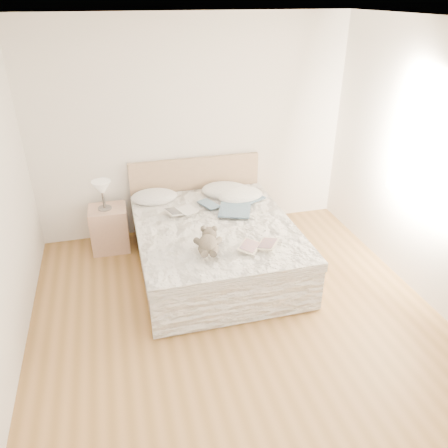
# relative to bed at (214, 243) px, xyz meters

# --- Properties ---
(floor) EXTENTS (4.00, 4.50, 0.00)m
(floor) POSITION_rel_bed_xyz_m (0.00, -1.19, -0.31)
(floor) COLOR brown
(floor) RESTS_ON ground
(ceiling) EXTENTS (4.00, 4.50, 0.00)m
(ceiling) POSITION_rel_bed_xyz_m (0.00, -1.19, 2.39)
(ceiling) COLOR silver
(ceiling) RESTS_ON ground
(wall_back) EXTENTS (4.00, 0.02, 2.70)m
(wall_back) POSITION_rel_bed_xyz_m (0.00, 1.06, 1.04)
(wall_back) COLOR white
(wall_back) RESTS_ON ground
(window) EXTENTS (0.02, 1.30, 1.10)m
(window) POSITION_rel_bed_xyz_m (1.99, -0.89, 1.14)
(window) COLOR white
(window) RESTS_ON wall_right
(bed) EXTENTS (1.72, 2.14, 1.00)m
(bed) POSITION_rel_bed_xyz_m (0.00, 0.00, 0.00)
(bed) COLOR tan
(bed) RESTS_ON floor
(nightstand) EXTENTS (0.46, 0.41, 0.56)m
(nightstand) POSITION_rel_bed_xyz_m (-1.16, 0.72, -0.03)
(nightstand) COLOR tan
(nightstand) RESTS_ON floor
(table_lamp) EXTENTS (0.29, 0.29, 0.36)m
(table_lamp) POSITION_rel_bed_xyz_m (-1.18, 0.71, 0.51)
(table_lamp) COLOR #534D48
(table_lamp) RESTS_ON nightstand
(pillow_left) EXTENTS (0.60, 0.44, 0.17)m
(pillow_left) POSITION_rel_bed_xyz_m (-0.57, 0.73, 0.33)
(pillow_left) COLOR white
(pillow_left) RESTS_ON bed
(pillow_middle) EXTENTS (0.75, 0.65, 0.19)m
(pillow_middle) POSITION_rel_bed_xyz_m (0.33, 0.69, 0.33)
(pillow_middle) COLOR white
(pillow_middle) RESTS_ON bed
(pillow_right) EXTENTS (0.63, 0.49, 0.17)m
(pillow_right) POSITION_rel_bed_xyz_m (0.47, 0.50, 0.33)
(pillow_right) COLOR white
(pillow_right) RESTS_ON bed
(blouse) EXTENTS (0.75, 0.77, 0.02)m
(blouse) POSITION_rel_bed_xyz_m (0.32, 0.21, 0.32)
(blouse) COLOR #3C576D
(blouse) RESTS_ON bed
(photo_book) EXTENTS (0.41, 0.34, 0.03)m
(photo_book) POSITION_rel_bed_xyz_m (-0.33, 0.27, 0.32)
(photo_book) COLOR white
(photo_book) RESTS_ON bed
(childrens_book) EXTENTS (0.46, 0.44, 0.03)m
(childrens_book) POSITION_rel_bed_xyz_m (0.30, -0.70, 0.32)
(childrens_book) COLOR beige
(childrens_book) RESTS_ON bed
(teddy_bear) EXTENTS (0.31, 0.39, 0.19)m
(teddy_bear) POSITION_rel_bed_xyz_m (-0.22, -0.67, 0.34)
(teddy_bear) COLOR brown
(teddy_bear) RESTS_ON bed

